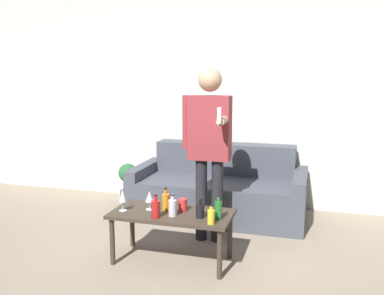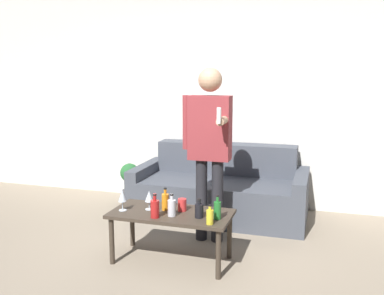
# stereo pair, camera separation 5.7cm
# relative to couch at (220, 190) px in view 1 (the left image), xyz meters

# --- Properties ---
(ground_plane) EXTENTS (16.00, 16.00, 0.00)m
(ground_plane) POSITION_rel_couch_xyz_m (-0.16, -1.78, -0.29)
(ground_plane) COLOR gray
(wall_back) EXTENTS (8.00, 0.06, 2.70)m
(wall_back) POSITION_rel_couch_xyz_m (-0.16, 0.53, 1.06)
(wall_back) COLOR silver
(wall_back) RESTS_ON ground_plane
(couch) EXTENTS (1.94, 0.93, 0.80)m
(couch) POSITION_rel_couch_xyz_m (0.00, 0.00, 0.00)
(couch) COLOR #474C56
(couch) RESTS_ON ground_plane
(coffee_table) EXTENTS (1.04, 0.51, 0.45)m
(coffee_table) POSITION_rel_couch_xyz_m (-0.12, -1.33, 0.10)
(coffee_table) COLOR #3D3328
(coffee_table) RESTS_ON ground_plane
(bottle_orange) EXTENTS (0.07, 0.07, 0.16)m
(bottle_orange) POSITION_rel_couch_xyz_m (0.14, -1.39, 0.22)
(bottle_orange) COLOR black
(bottle_orange) RESTS_ON coffee_table
(bottle_green) EXTENTS (0.06, 0.06, 0.20)m
(bottle_green) POSITION_rel_couch_xyz_m (0.30, -1.39, 0.23)
(bottle_green) COLOR #23752D
(bottle_green) RESTS_ON coffee_table
(bottle_dark) EXTENTS (0.06, 0.06, 0.16)m
(bottle_dark) POSITION_rel_couch_xyz_m (0.27, -1.52, 0.22)
(bottle_dark) COLOR yellow
(bottle_dark) RESTS_ON coffee_table
(bottle_yellow) EXTENTS (0.06, 0.06, 0.20)m
(bottle_yellow) POSITION_rel_couch_xyz_m (-0.20, -1.28, 0.23)
(bottle_yellow) COLOR orange
(bottle_yellow) RESTS_ON coffee_table
(bottle_red) EXTENTS (0.07, 0.07, 0.19)m
(bottle_red) POSITION_rel_couch_xyz_m (-0.09, -1.42, 0.23)
(bottle_red) COLOR silver
(bottle_red) RESTS_ON coffee_table
(bottle_clear) EXTENTS (0.07, 0.07, 0.20)m
(bottle_clear) POSITION_rel_couch_xyz_m (-0.21, -1.50, 0.23)
(bottle_clear) COLOR #B21E1E
(bottle_clear) RESTS_ON coffee_table
(wine_glass_near) EXTENTS (0.07, 0.07, 0.19)m
(wine_glass_near) POSITION_rel_couch_xyz_m (-0.55, -1.41, 0.28)
(wine_glass_near) COLOR silver
(wine_glass_near) RESTS_ON coffee_table
(wine_glass_far) EXTENTS (0.08, 0.08, 0.17)m
(wine_glass_far) POSITION_rel_couch_xyz_m (-0.34, -1.31, 0.27)
(wine_glass_far) COLOR silver
(wine_glass_far) RESTS_ON coffee_table
(cup_on_table) EXTENTS (0.08, 0.08, 0.11)m
(cup_on_table) POSITION_rel_couch_xyz_m (-0.05, -1.27, 0.21)
(cup_on_table) COLOR red
(cup_on_table) RESTS_ON coffee_table
(person_standing_front) EXTENTS (0.47, 0.43, 1.68)m
(person_standing_front) POSITION_rel_couch_xyz_m (0.06, -0.78, 0.71)
(person_standing_front) COLOR #232328
(person_standing_front) RESTS_ON ground_plane
(potted_plant) EXTENTS (0.24, 0.24, 0.49)m
(potted_plant) POSITION_rel_couch_xyz_m (-1.25, 0.20, -0.01)
(potted_plant) COLOR #4C4C51
(potted_plant) RESTS_ON ground_plane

